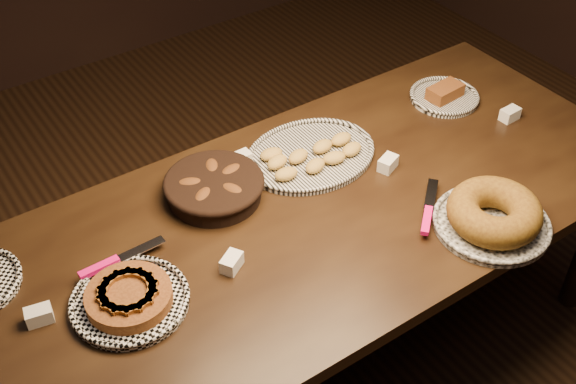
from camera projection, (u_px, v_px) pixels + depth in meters
ground at (300, 360)px, 2.74m from camera, size 5.00×5.00×0.00m
buffet_table at (303, 232)px, 2.30m from camera, size 2.40×1.00×0.75m
apple_tart_plate at (129, 298)px, 1.96m from camera, size 0.35×0.33×0.06m
madeleine_platter at (311, 155)px, 2.45m from camera, size 0.46×0.38×0.05m
bundt_cake_plate at (493, 215)px, 2.18m from camera, size 0.40×0.44×0.11m
croissant_basket at (214, 186)px, 2.28m from camera, size 0.35×0.35×0.08m
loaf_plate at (444, 96)px, 2.73m from camera, size 0.26×0.26×0.06m
tent_cards at (298, 195)px, 2.29m from camera, size 1.82×0.45×0.04m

